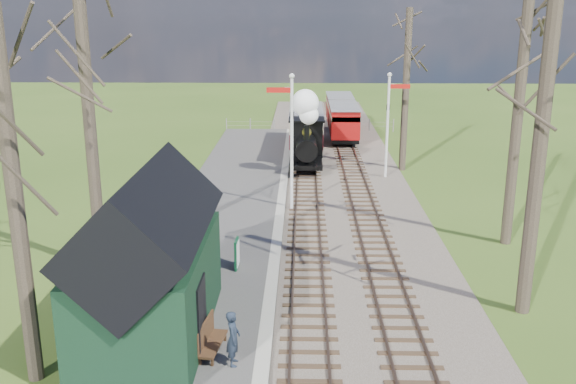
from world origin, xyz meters
name	(u,v)px	position (x,y,z in m)	size (l,w,h in m)	color
distant_hills	(315,218)	(1.40, 64.38, -16.21)	(114.40, 48.00, 22.02)	#385B23
ballast_bed	(330,177)	(1.30, 22.00, 0.05)	(8.00, 60.00, 0.10)	brown
track_near	(306,176)	(0.00, 22.00, 0.10)	(1.60, 60.00, 0.15)	brown
track_far	(354,177)	(2.60, 22.00, 0.10)	(1.60, 60.00, 0.15)	brown
platform	(225,222)	(-3.50, 14.00, 0.10)	(5.00, 44.00, 0.20)	#474442
coping_strip	(279,223)	(-1.20, 14.00, 0.10)	(0.40, 44.00, 0.21)	#B2AD9E
station_shed	(150,264)	(-4.30, 4.00, 2.27)	(3.25, 6.30, 4.78)	black
semaphore_near	(290,133)	(-0.77, 16.00, 3.62)	(1.22, 0.24, 6.22)	silver
semaphore_far	(389,118)	(4.37, 22.00, 3.35)	(1.22, 0.24, 5.72)	silver
bare_trees	(347,119)	(1.33, 10.10, 5.21)	(15.51, 22.39, 12.00)	#382D23
fence_line	(310,125)	(0.30, 36.00, 0.55)	(12.60, 0.08, 1.00)	slate
locomotive	(306,135)	(-0.01, 23.49, 2.13)	(1.85, 4.33, 4.64)	black
coach	(306,126)	(0.00, 29.56, 1.56)	(2.16, 7.42, 2.28)	black
red_carriage_a	(344,122)	(2.60, 31.86, 1.45)	(1.98, 4.90, 2.08)	black
red_carriage_b	(339,110)	(2.60, 37.36, 1.45)	(1.98, 4.90, 2.08)	black
sign_board	(237,254)	(-2.46, 8.74, 0.72)	(0.12, 0.72, 1.05)	#104D2A
bench	(209,338)	(-2.62, 3.01, 0.60)	(0.63, 1.55, 0.86)	#472C19
person	(233,338)	(-1.92, 2.43, 0.93)	(0.53, 0.35, 1.45)	#1B2331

